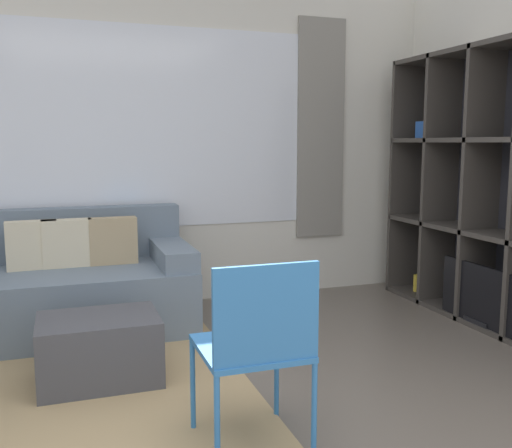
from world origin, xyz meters
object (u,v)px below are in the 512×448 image
Objects in this scene: ottoman at (99,350)px; folding_chair at (257,340)px; shelving_unit at (508,192)px; couch_main at (65,287)px.

ottoman is 1.21m from folding_chair.
ottoman is 0.76× the size of folding_chair.
folding_chair is (-2.23, -1.05, -0.47)m from shelving_unit.
shelving_unit is at bearing -17.90° from couch_main.
shelving_unit is 2.51m from folding_chair.
folding_chair reaches higher than ottoman.
ottoman is at bearing -59.79° from folding_chair.
folding_chair is at bearing -69.57° from couch_main.
shelving_unit is 3.71× the size of ottoman.
couch_main is 2.68× the size of ottoman.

